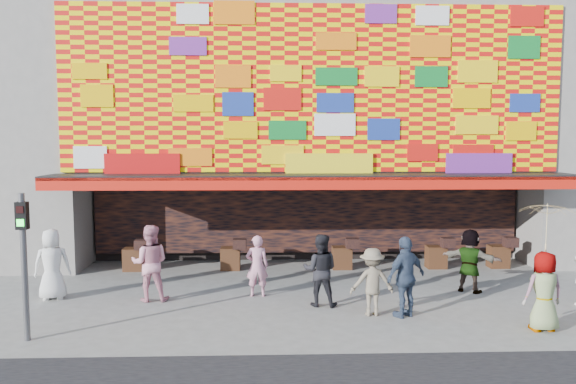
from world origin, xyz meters
name	(u,v)px	position (x,y,z in m)	size (l,w,h in m)	color
ground	(325,314)	(0.00, 0.00, 0.00)	(90.00, 90.00, 0.00)	slate
shop_building	(303,108)	(0.00, 8.18, 5.23)	(15.20, 9.40, 10.00)	gray
signal_left	(24,250)	(-6.20, -1.50, 1.86)	(0.22, 0.20, 3.00)	#59595B
ped_a	(52,264)	(-6.80, 1.47, 0.91)	(0.89, 0.58, 1.81)	silver
ped_b	(257,266)	(-1.61, 1.57, 0.80)	(0.58, 0.38, 1.60)	#C8819A
ped_c	(320,270)	(-0.05, 0.68, 0.89)	(0.86, 0.67, 1.77)	black
ped_d	(372,282)	(1.08, -0.11, 0.78)	(1.01, 0.58, 1.57)	#776B57
ped_e	(406,277)	(1.82, -0.26, 0.93)	(1.09, 0.46, 1.87)	#33425A
ped_f	(470,261)	(4.05, 1.78, 0.85)	(1.58, 0.50, 1.70)	gray
ped_g	(544,291)	(4.52, -1.30, 0.85)	(0.83, 0.54, 1.71)	gray
ped_i	(150,263)	(-4.29, 1.27, 0.96)	(0.94, 0.73, 1.93)	pink
parasol	(547,227)	(4.52, -1.30, 2.22)	(1.47, 1.48, 1.99)	beige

